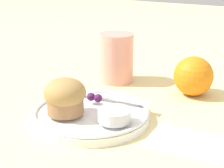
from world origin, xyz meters
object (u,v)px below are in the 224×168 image
(butter_knife, at_px, (109,97))
(orange_fruit, at_px, (193,76))
(muffin, at_px, (65,96))
(juice_glass, at_px, (116,58))

(butter_knife, xyz_separation_m, orange_fruit, (0.12, 0.14, 0.02))
(muffin, xyz_separation_m, butter_knife, (0.03, 0.09, -0.03))
(butter_knife, height_order, orange_fruit, orange_fruit)
(butter_knife, xyz_separation_m, juice_glass, (-0.06, 0.14, 0.03))
(muffin, xyz_separation_m, juice_glass, (-0.02, 0.24, 0.00))
(juice_glass, bearing_deg, orange_fruit, -1.41)
(muffin, relative_size, orange_fruit, 0.89)
(butter_knife, bearing_deg, orange_fruit, 45.85)
(muffin, distance_m, orange_fruit, 0.28)
(juice_glass, bearing_deg, muffin, -84.48)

